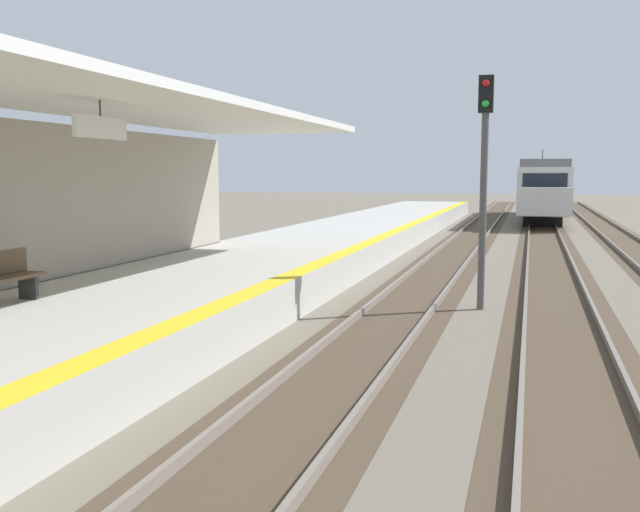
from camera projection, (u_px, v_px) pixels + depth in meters
station_platform at (208, 287)px, 16.08m from camera, size 5.00×80.00×0.91m
track_pair_nearest_platform at (423, 286)px, 18.66m from camera, size 2.34×120.00×0.16m
track_pair_middle at (556, 293)px, 17.68m from camera, size 2.34×120.00×0.16m
approaching_train at (542, 187)px, 45.72m from camera, size 2.93×19.60×4.76m
rail_signal_post at (484, 168)px, 15.37m from camera, size 0.32×0.34×5.20m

